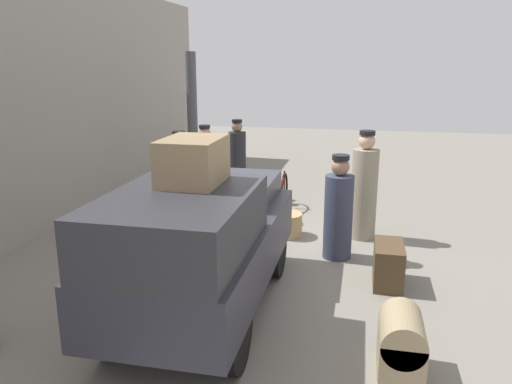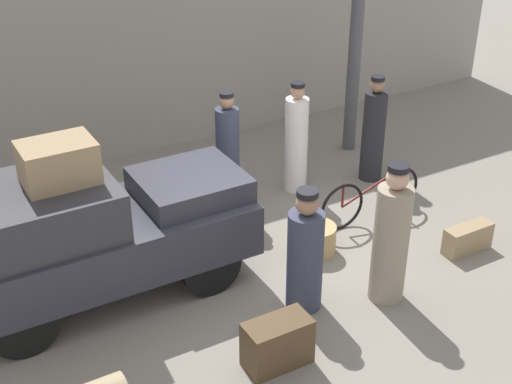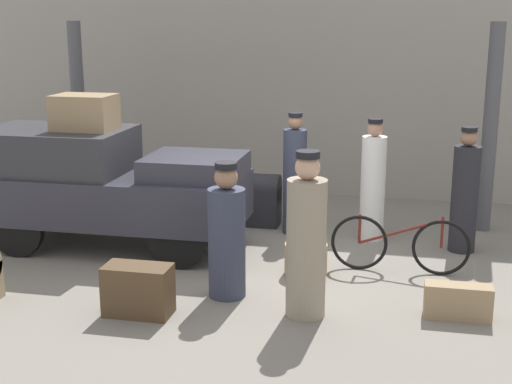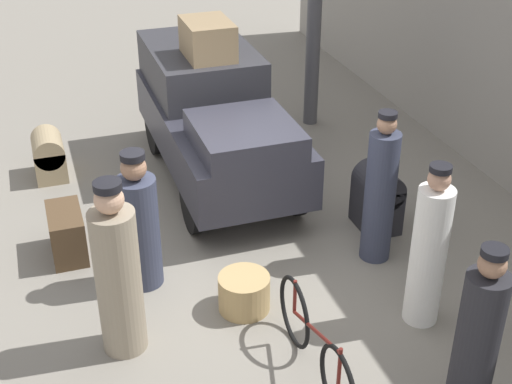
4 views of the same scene
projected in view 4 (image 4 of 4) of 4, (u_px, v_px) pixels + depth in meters
The scene contains 14 objects.
ground_plane at pixel (234, 257), 8.37m from camera, with size 30.00×30.00×0.00m, color gray.
canopy_pillar_left at pixel (314, 29), 10.95m from camera, with size 0.23×0.23×3.14m.
truck at pixel (215, 114), 9.67m from camera, with size 3.70×1.52×1.68m.
bicycle at pixel (315, 345), 6.50m from camera, with size 1.76×0.04×0.77m.
wicker_basket at pixel (244, 293), 7.45m from camera, with size 0.54×0.54×0.40m.
conductor_in_dark_uniform at pixel (429, 252), 7.01m from camera, with size 0.36×0.36×1.79m.
porter_standing_middle at pixel (118, 276), 6.63m from camera, with size 0.43×0.43×1.84m.
porter_lifting_near_truck at pixel (380, 193), 7.97m from camera, with size 0.35×0.35×1.83m.
porter_carrying_trunk at pixel (139, 227), 7.60m from camera, with size 0.44×0.44×1.61m.
porter_with_bicycle at pixel (476, 343), 5.88m from camera, with size 0.37×0.37×1.75m.
suitcase_tan_flat at pixel (49, 155), 9.95m from camera, with size 0.65×0.42×0.66m.
trunk_umber_medium at pixel (67, 233), 8.29m from camera, with size 0.74×0.39×0.57m.
trunk_barrel_dark at pixel (377, 197), 8.74m from camera, with size 0.60×0.45×0.82m.
trunk_on_truck_roof at pixel (208, 39), 9.37m from camera, with size 0.82×0.60×0.49m.
Camera 4 is at (6.61, -1.96, 4.81)m, focal length 50.00 mm.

